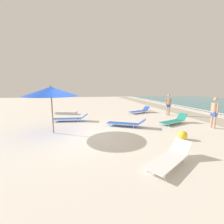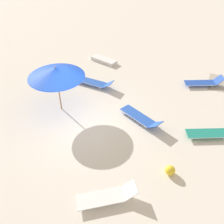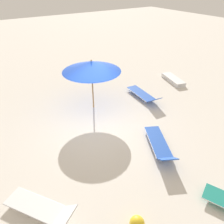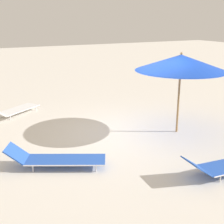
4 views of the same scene
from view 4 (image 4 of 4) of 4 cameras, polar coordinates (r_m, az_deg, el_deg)
ground_plane at (r=9.48m, az=3.13°, el=-4.35°), size 60.00×60.00×0.16m
beach_umbrella at (r=9.26m, az=12.48°, el=8.76°), size 2.64×2.64×2.41m
sun_lounger_near_water_right at (r=7.45m, az=-10.23°, el=-8.36°), size 1.57×2.30×0.52m
sun_lounger_mid_beach_solo at (r=11.57m, az=-17.60°, el=0.34°), size 1.67×2.06×0.52m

